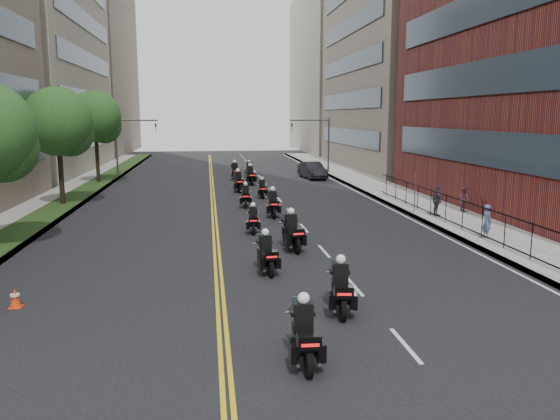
# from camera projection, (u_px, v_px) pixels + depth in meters

# --- Properties ---
(ground) EXTENTS (160.00, 160.00, 0.00)m
(ground) POSITION_uv_depth(u_px,v_px,m) (283.00, 352.00, 13.65)
(ground) COLOR black
(ground) RESTS_ON ground
(sidewalk_right) EXTENTS (4.00, 90.00, 0.15)m
(sidewalk_right) POSITION_uv_depth(u_px,v_px,m) (399.00, 196.00, 39.61)
(sidewalk_right) COLOR gray
(sidewalk_right) RESTS_ON ground
(sidewalk_left) EXTENTS (4.00, 90.00, 0.15)m
(sidewalk_left) POSITION_uv_depth(u_px,v_px,m) (55.00, 203.00, 36.50)
(sidewalk_left) COLOR gray
(sidewalk_left) RESTS_ON ground
(grass_strip) EXTENTS (2.00, 90.00, 0.04)m
(grass_strip) POSITION_uv_depth(u_px,v_px,m) (67.00, 201.00, 36.59)
(grass_strip) COLOR #1F3E16
(grass_strip) RESTS_ON sidewalk_left
(building_right_tan) EXTENTS (15.11, 28.00, 30.00)m
(building_right_tan) POSITION_uv_depth(u_px,v_px,m) (415.00, 32.00, 60.75)
(building_right_tan) COLOR #7B695A
(building_right_tan) RESTS_ON ground
(building_right_far) EXTENTS (15.00, 28.00, 26.00)m
(building_right_far) POSITION_uv_depth(u_px,v_px,m) (347.00, 72.00, 90.40)
(building_right_far) COLOR #9D967E
(building_right_far) RESTS_ON ground
(building_left_mid) EXTENTS (16.11, 28.00, 34.00)m
(building_left_mid) POSITION_uv_depth(u_px,v_px,m) (1.00, 3.00, 54.79)
(building_left_mid) COLOR #9D967E
(building_left_mid) RESTS_ON ground
(building_left_far) EXTENTS (16.00, 28.00, 26.00)m
(building_left_far) POSITION_uv_depth(u_px,v_px,m) (75.00, 69.00, 84.77)
(building_left_far) COLOR #7B695A
(building_left_far) RESTS_ON ground
(iron_fence) EXTENTS (0.05, 28.00, 1.50)m
(iron_fence) POSITION_uv_depth(u_px,v_px,m) (472.00, 218.00, 26.64)
(iron_fence) COLOR black
(iron_fence) RESTS_ON sidewalk_right
(street_trees) EXTENTS (4.40, 38.40, 7.98)m
(street_trees) POSITION_uv_depth(u_px,v_px,m) (34.00, 129.00, 29.52)
(street_trees) COLOR black
(street_trees) RESTS_ON ground
(traffic_signal_right) EXTENTS (4.09, 0.20, 5.60)m
(traffic_signal_right) POSITION_uv_depth(u_px,v_px,m) (319.00, 137.00, 55.28)
(traffic_signal_right) COLOR #3F3F44
(traffic_signal_right) RESTS_ON ground
(traffic_signal_left) EXTENTS (4.09, 0.20, 5.60)m
(traffic_signal_left) POSITION_uv_depth(u_px,v_px,m) (126.00, 138.00, 52.81)
(traffic_signal_left) COLOR #3F3F44
(traffic_signal_left) RESTS_ON ground
(motorcycle_0) EXTENTS (0.54, 2.32, 1.71)m
(motorcycle_0) POSITION_uv_depth(u_px,v_px,m) (304.00, 336.00, 12.97)
(motorcycle_0) COLOR black
(motorcycle_0) RESTS_ON ground
(motorcycle_1) EXTENTS (0.72, 2.36, 1.75)m
(motorcycle_1) POSITION_uv_depth(u_px,v_px,m) (341.00, 290.00, 16.37)
(motorcycle_1) COLOR black
(motorcycle_1) RESTS_ON ground
(motorcycle_2) EXTENTS (0.66, 2.25, 1.66)m
(motorcycle_2) POSITION_uv_depth(u_px,v_px,m) (266.00, 255.00, 20.52)
(motorcycle_2) COLOR black
(motorcycle_2) RESTS_ON ground
(motorcycle_3) EXTENTS (0.74, 2.51, 1.86)m
(motorcycle_3) POSITION_uv_depth(u_px,v_px,m) (292.00, 233.00, 24.00)
(motorcycle_3) COLOR black
(motorcycle_3) RESTS_ON ground
(motorcycle_4) EXTENTS (0.53, 2.07, 1.53)m
(motorcycle_4) POSITION_uv_depth(u_px,v_px,m) (253.00, 221.00, 27.60)
(motorcycle_4) COLOR black
(motorcycle_4) RESTS_ON ground
(motorcycle_5) EXTENTS (0.56, 2.39, 1.77)m
(motorcycle_5) POSITION_uv_depth(u_px,v_px,m) (273.00, 205.00, 31.90)
(motorcycle_5) COLOR black
(motorcycle_5) RESTS_ON ground
(motorcycle_6) EXTENTS (0.56, 2.22, 1.63)m
(motorcycle_6) POSITION_uv_depth(u_px,v_px,m) (246.00, 197.00, 35.34)
(motorcycle_6) COLOR black
(motorcycle_6) RESTS_ON ground
(motorcycle_7) EXTENTS (0.47, 2.05, 1.52)m
(motorcycle_7) POSITION_uv_depth(u_px,v_px,m) (262.00, 190.00, 39.25)
(motorcycle_7) COLOR black
(motorcycle_7) RESTS_ON ground
(motorcycle_8) EXTENTS (0.70, 2.46, 1.81)m
(motorcycle_8) POSITION_uv_depth(u_px,v_px,m) (238.00, 183.00, 42.29)
(motorcycle_8) COLOR black
(motorcycle_8) RESTS_ON ground
(motorcycle_9) EXTENTS (0.67, 2.50, 1.85)m
(motorcycle_9) POSITION_uv_depth(u_px,v_px,m) (250.00, 176.00, 46.65)
(motorcycle_9) COLOR black
(motorcycle_9) RESTS_ON ground
(motorcycle_10) EXTENTS (0.71, 2.47, 1.82)m
(motorcycle_10) POSITION_uv_depth(u_px,v_px,m) (235.00, 172.00, 50.29)
(motorcycle_10) COLOR black
(motorcycle_10) RESTS_ON ground
(motorcycle_11) EXTENTS (0.56, 2.10, 1.55)m
(motorcycle_11) POSITION_uv_depth(u_px,v_px,m) (249.00, 170.00, 53.62)
(motorcycle_11) COLOR black
(motorcycle_11) RESTS_ON ground
(parked_sedan) EXTENTS (2.22, 4.87, 1.55)m
(parked_sedan) POSITION_uv_depth(u_px,v_px,m) (312.00, 170.00, 51.35)
(parked_sedan) COLOR black
(parked_sedan) RESTS_ON ground
(pedestrian_a) EXTENTS (0.40, 0.60, 1.61)m
(pedestrian_a) POSITION_uv_depth(u_px,v_px,m) (487.00, 221.00, 25.60)
(pedestrian_a) COLOR #4D638D
(pedestrian_a) RESTS_ON sidewalk_right
(pedestrian_b) EXTENTS (0.68, 0.81, 1.50)m
(pedestrian_b) POSITION_uv_depth(u_px,v_px,m) (464.00, 199.00, 32.79)
(pedestrian_b) COLOR #804551
(pedestrian_b) RESTS_ON sidewalk_right
(pedestrian_c) EXTENTS (0.45, 1.06, 1.79)m
(pedestrian_c) POSITION_uv_depth(u_px,v_px,m) (437.00, 201.00, 31.17)
(pedestrian_c) COLOR #3D3C43
(pedestrian_c) RESTS_ON sidewalk_right
(traffic_cone) EXTENTS (0.37, 0.37, 0.62)m
(traffic_cone) POSITION_uv_depth(u_px,v_px,m) (15.00, 298.00, 16.80)
(traffic_cone) COLOR #FF350D
(traffic_cone) RESTS_ON ground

